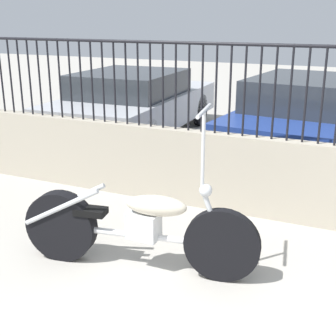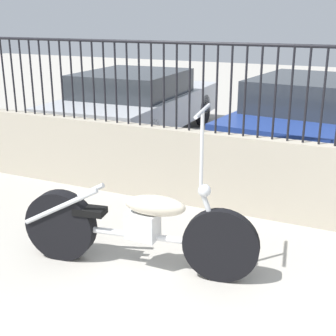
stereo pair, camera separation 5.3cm
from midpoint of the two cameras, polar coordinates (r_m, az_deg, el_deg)
name	(u,v)px [view 1 (the left image)]	position (r m, az deg, el deg)	size (l,w,h in m)	color
low_wall	(276,179)	(5.26, 12.73, -1.37)	(10.28, 0.18, 0.90)	#B2A893
fence_railing	(283,81)	(5.01, 13.59, 10.30)	(10.28, 0.04, 0.99)	black
motorcycle_white	(126,227)	(4.16, -5.47, -7.12)	(2.13, 0.62, 1.48)	black
car_silver	(134,103)	(8.75, -4.36, 7.93)	(1.95, 4.13, 1.21)	black
car_blue	(311,118)	(7.58, 16.82, 5.87)	(2.21, 4.10, 1.29)	black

